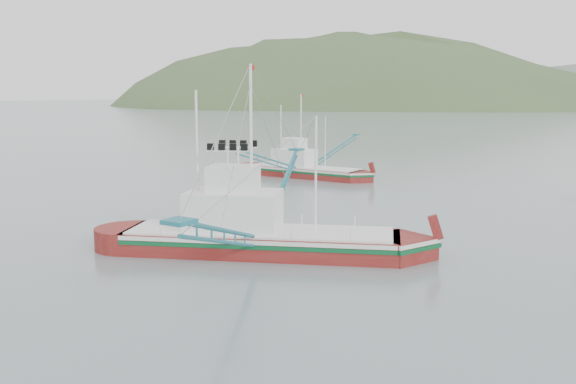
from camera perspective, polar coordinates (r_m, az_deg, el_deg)
The scene contains 4 objects.
ground at distance 35.27m, azimuth -5.24°, elevation -6.42°, with size 1200.00×1200.00×0.00m, color slate.
main_boat at distance 37.05m, azimuth -2.65°, elevation -1.85°, with size 16.33×27.55×11.69m.
bg_boat_left at distance 70.77m, azimuth 1.31°, elevation 2.44°, with size 13.43×24.18×9.78m.
headland_left at distance 436.03m, azimuth 4.84°, elevation 7.64°, with size 448.00×308.00×210.00m, color #395029.
Camera 1 is at (20.76, -26.95, 9.29)m, focal length 40.00 mm.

